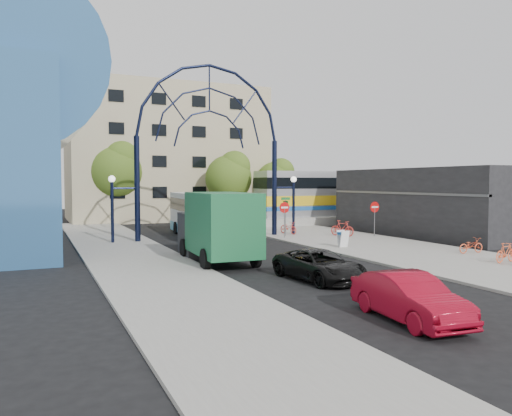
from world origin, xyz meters
name	(u,v)px	position (x,y,z in m)	size (l,w,h in m)	color
ground	(313,273)	(0.00, 0.00, 0.00)	(120.00, 120.00, 0.00)	black
sidewalk_east	(397,250)	(8.00, 4.00, 0.06)	(8.00, 56.00, 0.12)	gray
plaza_west	(138,261)	(-6.50, 6.00, 0.06)	(5.00, 50.00, 0.12)	gray
gateway_arch	(210,116)	(0.00, 14.00, 8.56)	(13.64, 0.44, 12.10)	black
stop_sign	(284,211)	(4.80, 12.00, 1.99)	(0.80, 0.07, 2.50)	slate
do_not_enter_sign	(375,210)	(11.00, 10.00, 1.98)	(0.76, 0.07, 2.48)	slate
street_name_sign	(286,208)	(5.20, 12.60, 2.13)	(0.70, 0.70, 2.80)	slate
sandwich_board	(343,237)	(5.60, 5.98, 0.74)	(0.55, 0.61, 0.99)	white
commercial_block_east	(429,202)	(16.00, 10.00, 2.50)	(6.00, 16.00, 5.00)	black
apartment_block	(165,154)	(2.00, 34.97, 7.00)	(20.00, 12.10, 14.00)	tan
train_platform	(373,218)	(20.00, 22.00, 0.40)	(32.00, 5.00, 0.80)	gray
train_car	(373,193)	(20.00, 22.00, 2.90)	(25.10, 3.05, 4.20)	#B7B7BC
tree_north_a	(230,176)	(6.12, 25.93, 4.61)	(4.48, 4.48, 7.00)	#382314
tree_north_b	(117,169)	(-3.88, 29.93, 5.27)	(5.12, 5.12, 8.00)	#382314
tree_north_c	(277,179)	(12.12, 27.93, 4.28)	(4.16, 4.16, 6.50)	#382314
city_bus	(204,215)	(-0.19, 14.82, 1.66)	(3.26, 11.72, 3.18)	silver
green_truck	(217,227)	(-2.88, 4.50, 1.74)	(2.95, 7.03, 3.49)	black
black_suv	(320,265)	(-0.66, -1.64, 0.62)	(2.07, 4.49, 1.25)	black
red_sedan	(409,298)	(-1.43, -7.79, 0.69)	(1.46, 4.19, 1.38)	maroon
bike_near_a	(288,228)	(6.18, 14.00, 0.59)	(0.63, 1.81, 0.95)	red
bike_near_b	(342,228)	(9.05, 11.17, 0.68)	(0.52, 1.86, 1.12)	red
bike_far_a	(471,245)	(10.56, 1.00, 0.54)	(0.56, 1.60, 0.84)	#DA502B
bike_far_b	(506,253)	(9.56, -2.02, 0.60)	(0.45, 1.59, 0.96)	#F65E31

